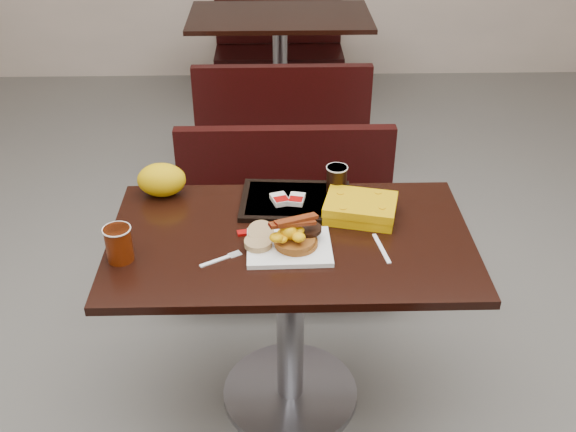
{
  "coord_description": "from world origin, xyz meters",
  "views": [
    {
      "loc": [
        -0.05,
        -1.83,
        2.0
      ],
      "look_at": [
        -0.01,
        0.02,
        0.82
      ],
      "focal_mm": 41.83,
      "sensor_mm": 36.0,
      "label": 1
    }
  ],
  "objects_px": {
    "pancake_stack": "(296,241)",
    "hashbrown_sleeve_left": "(280,199)",
    "bench_far_s": "(282,113)",
    "coffee_cup_far": "(337,179)",
    "bench_far_n": "(279,40)",
    "tray": "(296,201)",
    "clamshell": "(360,208)",
    "bench_near_n": "(286,221)",
    "paper_bag": "(162,180)",
    "table_far": "(280,69)",
    "knife": "(381,248)",
    "hashbrown_sleeve_right": "(297,199)",
    "coffee_cup_near": "(119,244)",
    "table_near": "(290,322)",
    "platter": "(289,247)",
    "fork": "(215,261)"
  },
  "relations": [
    {
      "from": "table_far",
      "to": "hashbrown_sleeve_left",
      "type": "relative_size",
      "value": 16.51
    },
    {
      "from": "bench_far_n",
      "to": "knife",
      "type": "bearing_deg",
      "value": -85.08
    },
    {
      "from": "table_far",
      "to": "paper_bag",
      "type": "height_order",
      "value": "paper_bag"
    },
    {
      "from": "bench_near_n",
      "to": "paper_bag",
      "type": "distance_m",
      "value": 0.76
    },
    {
      "from": "table_near",
      "to": "coffee_cup_far",
      "type": "xyz_separation_m",
      "value": [
        0.17,
        0.26,
        0.44
      ]
    },
    {
      "from": "tray",
      "to": "coffee_cup_far",
      "type": "xyz_separation_m",
      "value": [
        0.15,
        0.05,
        0.06
      ]
    },
    {
      "from": "coffee_cup_far",
      "to": "bench_far_n",
      "type": "bearing_deg",
      "value": 93.23
    },
    {
      "from": "knife",
      "to": "hashbrown_sleeve_left",
      "type": "relative_size",
      "value": 2.25
    },
    {
      "from": "pancake_stack",
      "to": "hashbrown_sleeve_left",
      "type": "relative_size",
      "value": 1.92
    },
    {
      "from": "table_far",
      "to": "platter",
      "type": "bearing_deg",
      "value": -90.15
    },
    {
      "from": "bench_far_s",
      "to": "coffee_cup_near",
      "type": "bearing_deg",
      "value": -104.92
    },
    {
      "from": "bench_far_s",
      "to": "coffee_cup_near",
      "type": "relative_size",
      "value": 8.62
    },
    {
      "from": "table_far",
      "to": "hashbrown_sleeve_left",
      "type": "bearing_deg",
      "value": -90.79
    },
    {
      "from": "knife",
      "to": "fork",
      "type": "bearing_deg",
      "value": -93.16
    },
    {
      "from": "paper_bag",
      "to": "clamshell",
      "type": "bearing_deg",
      "value": -13.43
    },
    {
      "from": "table_near",
      "to": "table_far",
      "type": "bearing_deg",
      "value": 90.0
    },
    {
      "from": "bench_near_n",
      "to": "hashbrown_sleeve_left",
      "type": "height_order",
      "value": "hashbrown_sleeve_left"
    },
    {
      "from": "knife",
      "to": "tray",
      "type": "height_order",
      "value": "tray"
    },
    {
      "from": "pancake_stack",
      "to": "knife",
      "type": "distance_m",
      "value": 0.28
    },
    {
      "from": "table_near",
      "to": "knife",
      "type": "bearing_deg",
      "value": -14.96
    },
    {
      "from": "clamshell",
      "to": "table_near",
      "type": "bearing_deg",
      "value": -140.13
    },
    {
      "from": "bench_far_n",
      "to": "clamshell",
      "type": "distance_m",
      "value": 3.22
    },
    {
      "from": "fork",
      "to": "coffee_cup_far",
      "type": "distance_m",
      "value": 0.58
    },
    {
      "from": "table_far",
      "to": "coffee_cup_far",
      "type": "relative_size",
      "value": 11.99
    },
    {
      "from": "table_far",
      "to": "tray",
      "type": "relative_size",
      "value": 3.09
    },
    {
      "from": "table_far",
      "to": "tray",
      "type": "bearing_deg",
      "value": -89.42
    },
    {
      "from": "bench_far_s",
      "to": "hashbrown_sleeve_left",
      "type": "xyz_separation_m",
      "value": [
        -0.03,
        -1.71,
        0.42
      ]
    },
    {
      "from": "bench_far_n",
      "to": "coffee_cup_far",
      "type": "xyz_separation_m",
      "value": [
        0.17,
        -3.04,
        0.46
      ]
    },
    {
      "from": "bench_near_n",
      "to": "fork",
      "type": "relative_size",
      "value": 7.03
    },
    {
      "from": "hashbrown_sleeve_right",
      "to": "tray",
      "type": "bearing_deg",
      "value": 108.27
    },
    {
      "from": "knife",
      "to": "platter",
      "type": "bearing_deg",
      "value": -100.28
    },
    {
      "from": "hashbrown_sleeve_right",
      "to": "clamshell",
      "type": "height_order",
      "value": "clamshell"
    },
    {
      "from": "bench_far_s",
      "to": "coffee_cup_far",
      "type": "relative_size",
      "value": 9.99
    },
    {
      "from": "table_near",
      "to": "bench_far_n",
      "type": "bearing_deg",
      "value": 90.0
    },
    {
      "from": "platter",
      "to": "fork",
      "type": "distance_m",
      "value": 0.24
    },
    {
      "from": "table_near",
      "to": "knife",
      "type": "xyz_separation_m",
      "value": [
        0.29,
        -0.08,
        0.38
      ]
    },
    {
      "from": "coffee_cup_far",
      "to": "platter",
      "type": "bearing_deg",
      "value": -118.34
    },
    {
      "from": "knife",
      "to": "bench_far_s",
      "type": "bearing_deg",
      "value": 179.03
    },
    {
      "from": "bench_far_n",
      "to": "tray",
      "type": "bearing_deg",
      "value": -89.56
    },
    {
      "from": "bench_far_n",
      "to": "coffee_cup_near",
      "type": "distance_m",
      "value": 3.49
    },
    {
      "from": "bench_far_s",
      "to": "platter",
      "type": "relative_size",
      "value": 3.7
    },
    {
      "from": "table_near",
      "to": "bench_far_n",
      "type": "height_order",
      "value": "table_near"
    },
    {
      "from": "paper_bag",
      "to": "bench_far_s",
      "type": "bearing_deg",
      "value": 74.16
    },
    {
      "from": "bench_far_s",
      "to": "knife",
      "type": "xyz_separation_m",
      "value": [
        0.29,
        -1.98,
        0.39
      ]
    },
    {
      "from": "hashbrown_sleeve_right",
      "to": "coffee_cup_far",
      "type": "xyz_separation_m",
      "value": [
        0.15,
        0.07,
        0.04
      ]
    },
    {
      "from": "coffee_cup_near",
      "to": "tray",
      "type": "distance_m",
      "value": 0.65
    },
    {
      "from": "bench_near_n",
      "to": "platter",
      "type": "bearing_deg",
      "value": -90.52
    },
    {
      "from": "platter",
      "to": "table_near",
      "type": "bearing_deg",
      "value": 83.22
    },
    {
      "from": "fork",
      "to": "hashbrown_sleeve_left",
      "type": "xyz_separation_m",
      "value": [
        0.21,
        0.33,
        0.03
      ]
    },
    {
      "from": "table_far",
      "to": "hashbrown_sleeve_left",
      "type": "xyz_separation_m",
      "value": [
        -0.03,
        -2.41,
        0.4
      ]
    }
  ]
}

